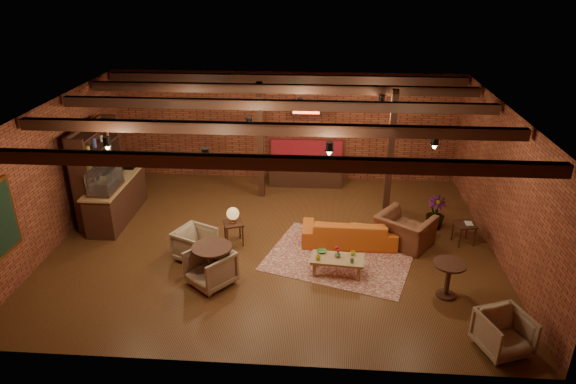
# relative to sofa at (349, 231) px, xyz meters

# --- Properties ---
(floor) EXTENTS (10.00, 10.00, 0.00)m
(floor) POSITION_rel_sofa_xyz_m (-1.75, -0.08, -0.32)
(floor) COLOR #371A0D
(floor) RESTS_ON ground
(ceiling) EXTENTS (10.00, 8.00, 0.02)m
(ceiling) POSITION_rel_sofa_xyz_m (-1.75, -0.08, 2.88)
(ceiling) COLOR black
(ceiling) RESTS_ON wall_back
(wall_back) EXTENTS (10.00, 0.02, 3.20)m
(wall_back) POSITION_rel_sofa_xyz_m (-1.75, 3.92, 1.28)
(wall_back) COLOR maroon
(wall_back) RESTS_ON ground
(wall_front) EXTENTS (10.00, 0.02, 3.20)m
(wall_front) POSITION_rel_sofa_xyz_m (-1.75, -4.08, 1.28)
(wall_front) COLOR maroon
(wall_front) RESTS_ON ground
(wall_left) EXTENTS (0.02, 8.00, 3.20)m
(wall_left) POSITION_rel_sofa_xyz_m (-6.75, -0.08, 1.28)
(wall_left) COLOR maroon
(wall_left) RESTS_ON ground
(wall_right) EXTENTS (0.02, 8.00, 3.20)m
(wall_right) POSITION_rel_sofa_xyz_m (3.25, -0.08, 1.28)
(wall_right) COLOR maroon
(wall_right) RESTS_ON ground
(ceiling_beams) EXTENTS (9.80, 6.40, 0.22)m
(ceiling_beams) POSITION_rel_sofa_xyz_m (-1.75, -0.08, 2.76)
(ceiling_beams) COLOR black
(ceiling_beams) RESTS_ON ceiling
(ceiling_pipe) EXTENTS (9.60, 0.12, 0.12)m
(ceiling_pipe) POSITION_rel_sofa_xyz_m (-1.75, 1.52, 2.53)
(ceiling_pipe) COLOR black
(ceiling_pipe) RESTS_ON ceiling
(post_left) EXTENTS (0.16, 0.16, 3.20)m
(post_left) POSITION_rel_sofa_xyz_m (-2.35, 2.52, 1.28)
(post_left) COLOR black
(post_left) RESTS_ON ground
(post_right) EXTENTS (0.16, 0.16, 3.20)m
(post_right) POSITION_rel_sofa_xyz_m (1.05, 1.92, 1.28)
(post_right) COLOR black
(post_right) RESTS_ON ground
(service_counter) EXTENTS (0.80, 2.50, 1.60)m
(service_counter) POSITION_rel_sofa_xyz_m (-5.85, 0.92, 0.48)
(service_counter) COLOR black
(service_counter) RESTS_ON ground
(plant_counter) EXTENTS (0.35, 0.39, 0.30)m
(plant_counter) POSITION_rel_sofa_xyz_m (-5.75, 1.12, 0.90)
(plant_counter) COLOR #337F33
(plant_counter) RESTS_ON service_counter
(shelving_hutch) EXTENTS (0.52, 2.00, 2.40)m
(shelving_hutch) POSITION_rel_sofa_xyz_m (-6.25, 1.02, 0.88)
(shelving_hutch) COLOR black
(shelving_hutch) RESTS_ON ground
(chalkboard_menu) EXTENTS (0.08, 0.96, 1.46)m
(chalkboard_menu) POSITION_rel_sofa_xyz_m (-6.68, -2.38, 1.28)
(chalkboard_menu) COLOR black
(chalkboard_menu) RESTS_ON wall_left
(banquette) EXTENTS (2.10, 0.70, 1.00)m
(banquette) POSITION_rel_sofa_xyz_m (-1.15, 3.47, 0.18)
(banquette) COLOR maroon
(banquette) RESTS_ON ground
(service_sign) EXTENTS (0.86, 0.06, 0.30)m
(service_sign) POSITION_rel_sofa_xyz_m (-1.15, 3.02, 2.03)
(service_sign) COLOR #FE4019
(service_sign) RESTS_ON ceiling
(ceiling_spotlights) EXTENTS (6.40, 4.40, 0.28)m
(ceiling_spotlights) POSITION_rel_sofa_xyz_m (-1.75, -0.08, 2.54)
(ceiling_spotlights) COLOR black
(ceiling_spotlights) RESTS_ON ceiling
(rug) EXTENTS (3.63, 3.16, 0.01)m
(rug) POSITION_rel_sofa_xyz_m (-0.23, -0.65, -0.31)
(rug) COLOR maroon
(rug) RESTS_ON floor
(sofa) EXTENTS (2.18, 0.87, 0.63)m
(sofa) POSITION_rel_sofa_xyz_m (0.00, 0.00, 0.00)
(sofa) COLOR #B95419
(sofa) RESTS_ON floor
(coffee_table) EXTENTS (1.14, 0.64, 0.63)m
(coffee_table) POSITION_rel_sofa_xyz_m (-0.31, -1.29, 0.02)
(coffee_table) COLOR #956445
(coffee_table) RESTS_ON floor
(side_table_lamp) EXTENTS (0.56, 0.56, 0.92)m
(side_table_lamp) POSITION_rel_sofa_xyz_m (-2.68, -0.18, 0.38)
(side_table_lamp) COLOR black
(side_table_lamp) RESTS_ON floor
(round_table_left) EXTENTS (0.81, 0.81, 0.84)m
(round_table_left) POSITION_rel_sofa_xyz_m (-2.83, -1.80, 0.25)
(round_table_left) COLOR black
(round_table_left) RESTS_ON floor
(armchair_a) EXTENTS (0.97, 0.99, 0.78)m
(armchair_a) POSITION_rel_sofa_xyz_m (-3.41, -0.91, 0.07)
(armchair_a) COLOR beige
(armchair_a) RESTS_ON floor
(armchair_b) EXTENTS (1.11, 1.10, 0.83)m
(armchair_b) POSITION_rel_sofa_xyz_m (-2.86, -1.86, 0.10)
(armchair_b) COLOR beige
(armchair_b) RESTS_ON floor
(armchair_right) EXTENTS (1.38, 1.29, 1.02)m
(armchair_right) POSITION_rel_sofa_xyz_m (1.27, 0.01, 0.19)
(armchair_right) COLOR brown
(armchair_right) RESTS_ON floor
(side_table_book) EXTENTS (0.55, 0.55, 0.53)m
(side_table_book) POSITION_rel_sofa_xyz_m (2.65, 0.20, 0.15)
(side_table_book) COLOR black
(side_table_book) RESTS_ON floor
(round_table_right) EXTENTS (0.64, 0.64, 0.75)m
(round_table_right) POSITION_rel_sofa_xyz_m (1.83, -1.94, 0.18)
(round_table_right) COLOR black
(round_table_right) RESTS_ON floor
(armchair_far) EXTENTS (0.97, 0.94, 0.79)m
(armchair_far) POSITION_rel_sofa_xyz_m (2.44, -3.45, 0.08)
(armchair_far) COLOR beige
(armchair_far) RESTS_ON floor
(plant_tall) EXTENTS (1.62, 1.62, 2.48)m
(plant_tall) POSITION_rel_sofa_xyz_m (2.12, 0.90, 0.92)
(plant_tall) COLOR #4C7F4C
(plant_tall) RESTS_ON floor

